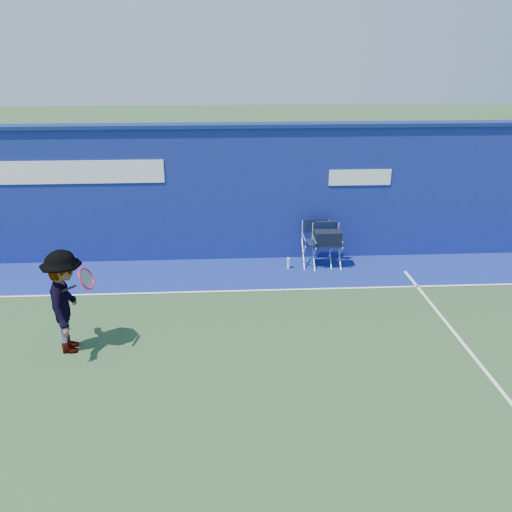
{
  "coord_description": "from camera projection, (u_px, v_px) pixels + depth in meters",
  "views": [
    {
      "loc": [
        0.58,
        -6.77,
        4.67
      ],
      "look_at": [
        1.12,
        2.6,
        1.0
      ],
      "focal_mm": 38.0,
      "sensor_mm": 36.0,
      "label": 1
    }
  ],
  "objects": [
    {
      "name": "court_lines",
      "position": [
        192.0,
        362.0,
        8.52
      ],
      "size": [
        24.0,
        12.0,
        0.01
      ],
      "color": "white",
      "rests_on": "out_of_bounds_strip"
    },
    {
      "name": "out_of_bounds_strip",
      "position": [
        200.0,
        275.0,
        11.78
      ],
      "size": [
        24.0,
        1.8,
        0.01
      ],
      "primitive_type": "cube",
      "color": "navy",
      "rests_on": "ground"
    },
    {
      "name": "ground",
      "position": [
        190.0,
        385.0,
        7.97
      ],
      "size": [
        80.0,
        80.0,
        0.0
      ],
      "primitive_type": "plane",
      "color": "#2C4B28",
      "rests_on": "ground"
    },
    {
      "name": "stadium_wall",
      "position": [
        200.0,
        193.0,
        12.24
      ],
      "size": [
        24.0,
        0.5,
        3.08
      ],
      "color": "navy",
      "rests_on": "ground"
    },
    {
      "name": "water_bottle",
      "position": [
        289.0,
        263.0,
        12.07
      ],
      "size": [
        0.07,
        0.07,
        0.26
      ],
      "primitive_type": "cylinder",
      "color": "silver",
      "rests_on": "ground"
    },
    {
      "name": "directors_chair_left",
      "position": [
        327.0,
        249.0,
        12.07
      ],
      "size": [
        0.59,
        0.54,
        0.99
      ],
      "color": "silver",
      "rests_on": "ground"
    },
    {
      "name": "tennis_player",
      "position": [
        66.0,
        302.0,
        8.6
      ],
      "size": [
        0.92,
        1.19,
        1.72
      ],
      "color": "#EA4738",
      "rests_on": "ground"
    },
    {
      "name": "directors_chair_right",
      "position": [
        317.0,
        252.0,
        12.19
      ],
      "size": [
        0.61,
        0.54,
        1.01
      ],
      "color": "silver",
      "rests_on": "ground"
    }
  ]
}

